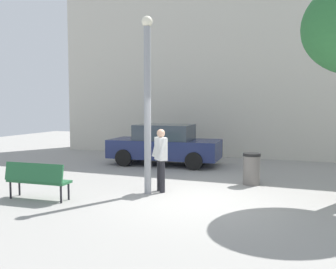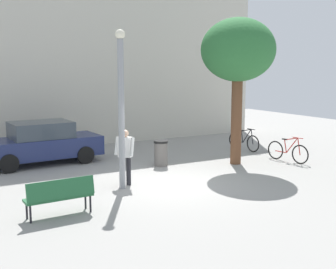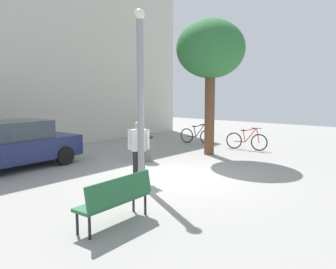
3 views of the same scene
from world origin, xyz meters
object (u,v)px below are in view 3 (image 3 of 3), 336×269
person_by_lamppost (139,147)px  bicycle_red (247,141)px  trash_bin (146,148)px  parked_car_navy (13,145)px  park_bench (117,197)px  bicycle_black (197,136)px  lamppost (140,93)px  plaza_tree (211,51)px

person_by_lamppost → bicycle_red: 6.64m
person_by_lamppost → trash_bin: size_ratio=1.82×
bicycle_red → parked_car_navy: (-8.12, 4.10, 0.39)m
park_bench → trash_bin: size_ratio=1.77×
park_bench → bicycle_black: bearing=26.3°
person_by_lamppost → park_bench: (-2.49, -1.86, -0.42)m
bicycle_red → bicycle_black: bearing=89.3°
park_bench → bicycle_red: bearing=11.8°
lamppost → person_by_lamppost: lamppost is taller
bicycle_black → trash_bin: bearing=-168.5°
bicycle_black → trash_bin: (-4.52, -0.92, 0.08)m
person_by_lamppost → lamppost: bearing=-126.9°
bicycle_black → parked_car_navy: 8.29m
bicycle_red → lamppost: bearing=-177.0°
person_by_lamppost → parked_car_navy: size_ratio=0.39×
person_by_lamppost → bicycle_red: person_by_lamppost is taller
park_bench → plaza_tree: bearing=19.7°
lamppost → bicycle_red: bearing=3.0°
person_by_lamppost → trash_bin: (2.13, 1.73, -0.50)m
lamppost → parked_car_navy: (-1.26, 4.46, -1.67)m
parked_car_navy → lamppost: bearing=-74.2°
bicycle_red → trash_bin: bearing=159.3°
bicycle_black → bicycle_red: 2.61m
plaza_tree → bicycle_black: size_ratio=2.90×
plaza_tree → trash_bin: plaza_tree is taller
trash_bin → parked_car_navy: bearing=146.4°
park_bench → bicycle_red: size_ratio=0.91×
plaza_tree → parked_car_navy: (-6.19, 3.43, -3.26)m
bicycle_black → parked_car_navy: (-8.15, 1.49, 0.39)m
parked_car_navy → person_by_lamppost: bearing=-70.1°
person_by_lamppost → trash_bin: person_by_lamppost is taller
person_by_lamppost → bicycle_red: bearing=0.3°
person_by_lamppost → park_bench: size_ratio=1.03×
park_bench → trash_bin: park_bench is taller
person_by_lamppost → parked_car_navy: 4.41m
lamppost → person_by_lamppost: bearing=53.1°
bicycle_black → bicycle_red: bearing=-90.7°
lamppost → parked_car_navy: size_ratio=1.06×
bicycle_red → person_by_lamppost: bearing=-179.7°
lamppost → park_bench: (-2.25, -1.55, -1.90)m
park_bench → person_by_lamppost: bearing=36.8°
lamppost → person_by_lamppost: size_ratio=2.72×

